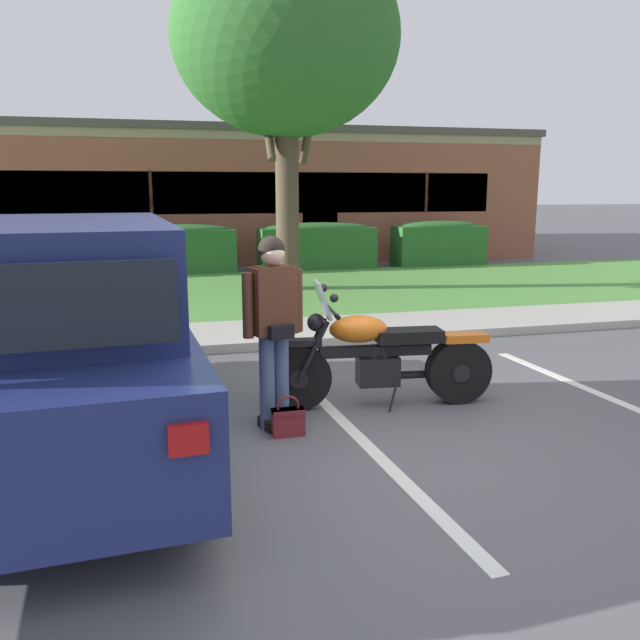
# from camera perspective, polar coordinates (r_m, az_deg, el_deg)

# --- Properties ---
(ground_plane) EXTENTS (140.00, 140.00, 0.00)m
(ground_plane) POSITION_cam_1_polar(r_m,az_deg,el_deg) (5.50, 2.93, -10.92)
(ground_plane) COLOR #565659
(curb_strip) EXTENTS (60.00, 0.20, 0.12)m
(curb_strip) POSITION_cam_1_polar(r_m,az_deg,el_deg) (8.65, -3.87, -2.12)
(curb_strip) COLOR #ADA89E
(curb_strip) RESTS_ON ground
(concrete_walk) EXTENTS (60.00, 1.50, 0.08)m
(concrete_walk) POSITION_cam_1_polar(r_m,az_deg,el_deg) (9.47, -4.82, -1.06)
(concrete_walk) COLOR #ADA89E
(concrete_walk) RESTS_ON ground
(grass_lawn) EXTENTS (60.00, 6.08, 0.06)m
(grass_lawn) POSITION_cam_1_polar(r_m,az_deg,el_deg) (13.16, -7.64, 2.39)
(grass_lawn) COLOR #518E3D
(grass_lawn) RESTS_ON ground
(stall_stripe_0) EXTENTS (0.39, 4.40, 0.01)m
(stall_stripe_0) POSITION_cam_1_polar(r_m,az_deg,el_deg) (5.59, -26.16, -11.73)
(stall_stripe_0) COLOR silver
(stall_stripe_0) RESTS_ON ground
(stall_stripe_1) EXTENTS (0.39, 4.40, 0.01)m
(stall_stripe_1) POSITION_cam_1_polar(r_m,az_deg,el_deg) (5.70, 3.22, -10.04)
(stall_stripe_1) COLOR silver
(stall_stripe_1) RESTS_ON ground
(stall_stripe_2) EXTENTS (0.39, 4.40, 0.01)m
(stall_stripe_2) POSITION_cam_1_polar(r_m,az_deg,el_deg) (7.05, 25.79, -6.95)
(stall_stripe_2) COLOR silver
(stall_stripe_2) RESTS_ON ground
(motorcycle) EXTENTS (2.24, 0.82, 1.26)m
(motorcycle) POSITION_cam_1_polar(r_m,az_deg,el_deg) (6.32, 6.01, -3.28)
(motorcycle) COLOR black
(motorcycle) RESTS_ON ground
(rider_person) EXTENTS (0.55, 0.36, 1.70)m
(rider_person) POSITION_cam_1_polar(r_m,az_deg,el_deg) (5.61, -4.12, 0.13)
(rider_person) COLOR black
(rider_person) RESTS_ON ground
(handbag) EXTENTS (0.28, 0.13, 0.36)m
(handbag) POSITION_cam_1_polar(r_m,az_deg,el_deg) (5.64, -2.82, -8.74)
(handbag) COLOR maroon
(handbag) RESTS_ON ground
(parked_suv_adjacent) EXTENTS (2.24, 4.94, 1.86)m
(parked_suv_adjacent) POSITION_cam_1_polar(r_m,az_deg,el_deg) (5.54, -22.09, -1.23)
(parked_suv_adjacent) COLOR navy
(parked_suv_adjacent) RESTS_ON ground
(shade_tree) EXTENTS (4.42, 4.42, 6.83)m
(shade_tree) POSITION_cam_1_polar(r_m,az_deg,el_deg) (13.59, -3.05, 23.51)
(shade_tree) COLOR #4C3D2D
(shade_tree) RESTS_ON ground
(hedge_left) EXTENTS (2.63, 0.90, 1.24)m
(hedge_left) POSITION_cam_1_polar(r_m,az_deg,el_deg) (16.51, -23.99, 5.52)
(hedge_left) COLOR #286028
(hedge_left) RESTS_ON ground
(hedge_center_left) EXTENTS (2.56, 0.90, 1.24)m
(hedge_center_left) POSITION_cam_1_polar(r_m,az_deg,el_deg) (16.30, -12.04, 6.20)
(hedge_center_left) COLOR #286028
(hedge_center_left) RESTS_ON ground
(hedge_center_right) EXTENTS (2.99, 0.90, 1.24)m
(hedge_center_right) POSITION_cam_1_polar(r_m,az_deg,el_deg) (16.80, -0.28, 6.60)
(hedge_center_right) COLOR #286028
(hedge_center_right) RESTS_ON ground
(hedge_right) EXTENTS (2.45, 0.90, 1.24)m
(hedge_right) POSITION_cam_1_polar(r_m,az_deg,el_deg) (17.95, 10.41, 6.73)
(hedge_right) COLOR #286028
(hedge_right) RESTS_ON ground
(brick_building) EXTENTS (22.83, 10.72, 3.79)m
(brick_building) POSITION_cam_1_polar(r_m,az_deg,el_deg) (22.85, -14.70, 10.67)
(brick_building) COLOR #93513D
(brick_building) RESTS_ON ground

